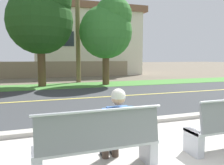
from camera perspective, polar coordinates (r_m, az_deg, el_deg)
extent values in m
plane|color=#665B4C|center=(11.18, -7.97, -2.62)|extent=(140.00, 140.00, 0.00)
cube|color=#B7B2A8|center=(4.25, 14.01, -17.61)|extent=(44.00, 3.60, 0.01)
cube|color=#ADA89E|center=(5.86, 3.31, -10.20)|extent=(44.00, 0.30, 0.11)
cube|color=#383A3D|center=(9.73, -6.21, -3.90)|extent=(52.00, 8.00, 0.01)
cube|color=#E0CC4C|center=(9.73, -6.21, -3.87)|extent=(48.00, 0.14, 0.01)
cube|color=#478438|center=(14.17, -10.45, -0.76)|extent=(48.00, 2.80, 0.02)
cube|color=silver|center=(3.88, 9.11, -16.40)|extent=(0.14, 0.40, 0.45)
cube|color=silver|center=(3.50, -3.79, -15.37)|extent=(1.86, 0.44, 0.05)
cube|color=slate|center=(3.23, -2.87, -11.88)|extent=(1.79, 0.12, 0.52)
cylinder|color=silver|center=(3.14, -2.85, -7.07)|extent=(1.86, 0.04, 0.04)
cube|color=silver|center=(4.35, 19.89, -14.12)|extent=(0.14, 0.40, 0.45)
cylinder|color=#47382D|center=(3.71, -0.79, -12.68)|extent=(0.15, 0.42, 0.15)
cylinder|color=#47382D|center=(3.77, 1.87, -12.38)|extent=(0.15, 0.42, 0.15)
cylinder|color=#47382D|center=(3.98, -1.69, -15.85)|extent=(0.12, 0.12, 0.43)
cube|color=black|center=(4.12, -2.04, -17.77)|extent=(0.09, 0.24, 0.07)
cylinder|color=#47382D|center=(4.04, 0.84, -15.54)|extent=(0.12, 0.12, 0.43)
cube|color=black|center=(4.17, 0.43, -17.45)|extent=(0.09, 0.24, 0.07)
cube|color=#33599E|center=(3.51, 1.64, -10.37)|extent=(0.34, 0.20, 0.52)
cylinder|color=#33599E|center=(3.45, -1.87, -10.30)|extent=(0.09, 0.09, 0.46)
cylinder|color=#33599E|center=(3.60, 4.76, -9.62)|extent=(0.09, 0.09, 0.46)
sphere|color=tan|center=(3.42, 1.60, -4.06)|extent=(0.21, 0.21, 0.21)
sphere|color=beige|center=(3.42, 1.60, -3.40)|extent=(0.22, 0.22, 0.22)
cylinder|color=brown|center=(14.18, -17.36, 3.91)|extent=(0.46, 0.46, 2.41)
sphere|color=#1E4719|center=(14.33, -17.72, 14.54)|extent=(3.85, 3.85, 3.85)
sphere|color=#1E4719|center=(14.29, -15.80, 19.35)|extent=(2.69, 2.69, 2.69)
cylinder|color=brown|center=(14.40, -1.57, 3.56)|extent=(0.44, 0.44, 2.07)
sphere|color=#33752D|center=(14.47, -1.60, 12.61)|extent=(3.31, 3.31, 3.31)
sphere|color=#33752D|center=(14.51, 0.32, 16.56)|extent=(2.32, 2.32, 2.32)
cylinder|color=brown|center=(16.32, -8.69, 16.28)|extent=(0.32, 0.32, 9.14)
cube|color=gray|center=(20.53, -13.24, 3.26)|extent=(13.00, 0.36, 1.40)
cube|color=beige|center=(24.22, -6.77, 9.46)|extent=(10.22, 6.40, 6.17)
cube|color=brown|center=(24.65, -6.88, 17.34)|extent=(11.03, 6.91, 0.60)
cube|color=#232833|center=(20.65, -11.11, 10.81)|extent=(1.10, 0.06, 1.30)
cube|color=#232833|center=(21.81, 1.14, 10.67)|extent=(1.10, 0.06, 1.30)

